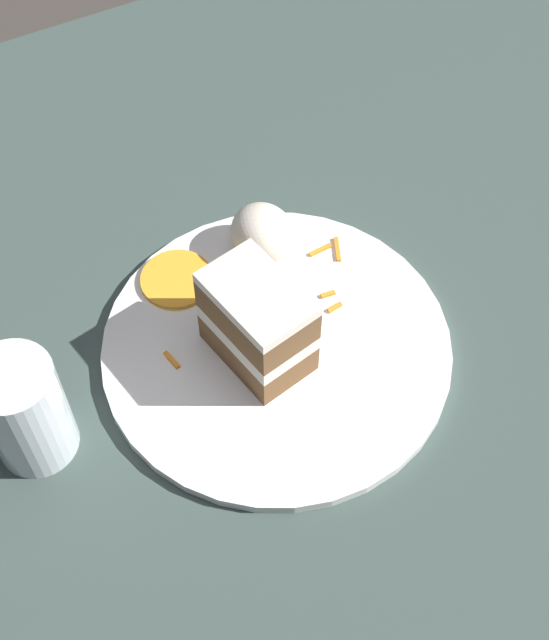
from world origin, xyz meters
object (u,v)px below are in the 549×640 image
(cream_dollop, at_px, (262,233))
(drinking_glass, at_px, (27,416))
(cake_slice, at_px, (260,327))
(plate, at_px, (275,344))
(orange_garnish, at_px, (177,279))

(cream_dollop, relative_size, drinking_glass, 0.61)
(cake_slice, height_order, drinking_glass, drinking_glass)
(plate, bearing_deg, cake_slice, -64.43)
(cream_dollop, height_order, drinking_glass, drinking_glass)
(orange_garnish, xyz_separation_m, drinking_glass, (0.09, -0.17, 0.03))
(plate, height_order, orange_garnish, orange_garnish)
(cake_slice, bearing_deg, plate, 14.25)
(plate, distance_m, cream_dollop, 0.11)
(plate, height_order, cream_dollop, cream_dollop)
(cream_dollop, xyz_separation_m, drinking_glass, (0.09, -0.25, 0.01))
(cake_slice, distance_m, orange_garnish, 0.12)
(cake_slice, distance_m, cream_dollop, 0.12)
(cake_slice, bearing_deg, drinking_glass, 164.09)
(cream_dollop, distance_m, drinking_glass, 0.27)
(cream_dollop, distance_m, orange_garnish, 0.09)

